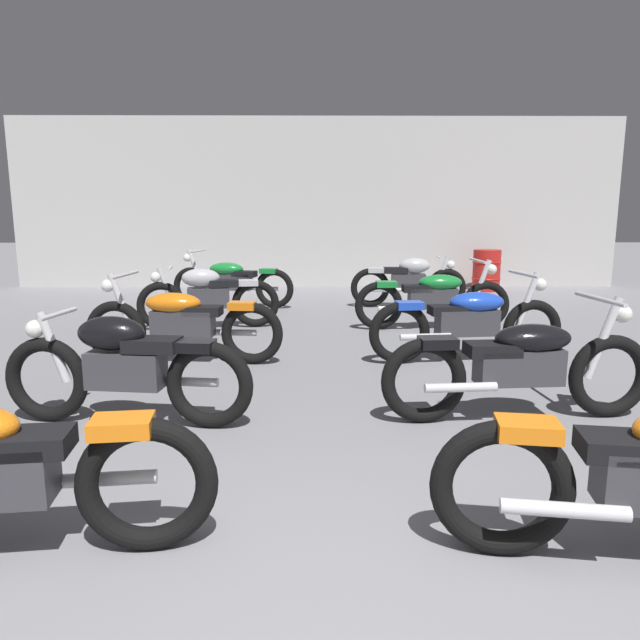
{
  "coord_description": "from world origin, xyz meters",
  "views": [
    {
      "loc": [
        -0.06,
        -1.55,
        1.61
      ],
      "look_at": [
        0.0,
        4.18,
        0.55
      ],
      "focal_mm": 32.68,
      "sensor_mm": 36.0,
      "label": 1
    }
  ],
  "objects": [
    {
      "name": "back_wall",
      "position": [
        0.0,
        11.31,
        1.8
      ],
      "size": [
        13.05,
        0.24,
        3.6
      ],
      "primitive_type": "cube",
      "color": "#BCBAB7",
      "rests_on": "ground"
    },
    {
      "name": "motorcycle_right_row_2",
      "position": [
        1.62,
        4.64,
        0.45
      ],
      "size": [
        2.17,
        0.68,
        0.97
      ],
      "color": "black",
      "rests_on": "ground"
    },
    {
      "name": "oil_drum",
      "position": [
        3.52,
        10.47,
        0.43
      ],
      "size": [
        0.59,
        0.59,
        0.85
      ],
      "color": "red",
      "rests_on": "ground"
    },
    {
      "name": "motorcycle_left_row_4",
      "position": [
        -1.48,
        8.43,
        0.45
      ],
      "size": [
        2.15,
        0.74,
        0.97
      ],
      "color": "black",
      "rests_on": "ground"
    },
    {
      "name": "motorcycle_left_row_3",
      "position": [
        -1.54,
        6.52,
        0.46
      ],
      "size": [
        1.97,
        0.57,
        0.88
      ],
      "color": "black",
      "rests_on": "ground"
    },
    {
      "name": "motorcycle_right_row_3",
      "position": [
        1.6,
        6.44,
        0.45
      ],
      "size": [
        2.17,
        0.68,
        0.97
      ],
      "color": "black",
      "rests_on": "ground"
    },
    {
      "name": "motorcycle_right_row_4",
      "position": [
        1.56,
        8.34,
        0.46
      ],
      "size": [
        1.97,
        0.48,
        0.88
      ],
      "color": "black",
      "rests_on": "ground"
    },
    {
      "name": "motorcycle_left_row_1",
      "position": [
        -1.5,
        2.75,
        0.46
      ],
      "size": [
        1.97,
        0.49,
        0.88
      ],
      "color": "black",
      "rests_on": "ground"
    },
    {
      "name": "motorcycle_left_row_2",
      "position": [
        -1.49,
        4.62,
        0.45
      ],
      "size": [
        2.17,
        0.68,
        0.97
      ],
      "color": "black",
      "rests_on": "ground"
    },
    {
      "name": "motorcycle_right_row_1",
      "position": [
        1.55,
        2.82,
        0.45
      ],
      "size": [
        2.17,
        0.68,
        0.97
      ],
      "color": "black",
      "rests_on": "ground"
    }
  ]
}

